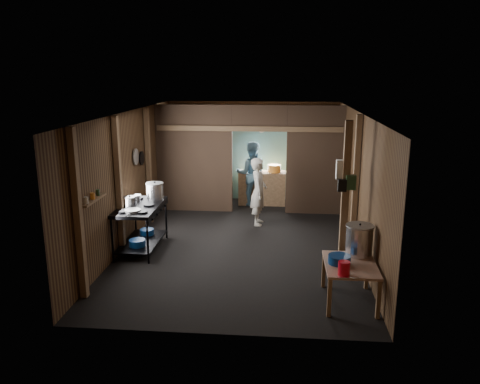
# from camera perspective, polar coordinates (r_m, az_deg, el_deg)

# --- Properties ---
(floor) EXTENTS (4.50, 7.00, 0.00)m
(floor) POSITION_cam_1_polar(r_m,az_deg,el_deg) (9.70, 0.10, -6.02)
(floor) COLOR black
(floor) RESTS_ON ground
(ceiling) EXTENTS (4.50, 7.00, 0.00)m
(ceiling) POSITION_cam_1_polar(r_m,az_deg,el_deg) (9.13, 0.11, 9.47)
(ceiling) COLOR #4E4943
(ceiling) RESTS_ON ground
(wall_back) EXTENTS (4.50, 0.00, 2.60)m
(wall_back) POSITION_cam_1_polar(r_m,az_deg,el_deg) (12.76, 1.47, 4.93)
(wall_back) COLOR brown
(wall_back) RESTS_ON ground
(wall_front) EXTENTS (4.50, 0.00, 2.60)m
(wall_front) POSITION_cam_1_polar(r_m,az_deg,el_deg) (5.99, -2.79, -5.87)
(wall_front) COLOR brown
(wall_front) RESTS_ON ground
(wall_left) EXTENTS (0.00, 7.00, 2.60)m
(wall_left) POSITION_cam_1_polar(r_m,az_deg,el_deg) (9.78, -13.15, 1.71)
(wall_left) COLOR brown
(wall_left) RESTS_ON ground
(wall_right) EXTENTS (0.00, 7.00, 2.60)m
(wall_right) POSITION_cam_1_polar(r_m,az_deg,el_deg) (9.41, 13.89, 1.18)
(wall_right) COLOR brown
(wall_right) RESTS_ON ground
(partition_left) EXTENTS (1.85, 0.10, 2.60)m
(partition_left) POSITION_cam_1_polar(r_m,az_deg,el_deg) (11.65, -5.48, 3.98)
(partition_left) COLOR brown
(partition_left) RESTS_ON floor
(partition_right) EXTENTS (1.35, 0.10, 2.60)m
(partition_right) POSITION_cam_1_polar(r_m,az_deg,el_deg) (11.48, 8.94, 3.72)
(partition_right) COLOR brown
(partition_right) RESTS_ON floor
(partition_header) EXTENTS (1.30, 0.10, 0.60)m
(partition_header) POSITION_cam_1_polar(r_m,az_deg,el_deg) (11.33, 2.35, 8.85)
(partition_header) COLOR brown
(partition_header) RESTS_ON wall_back
(turquoise_panel) EXTENTS (4.40, 0.06, 2.50)m
(turquoise_panel) POSITION_cam_1_polar(r_m,az_deg,el_deg) (12.71, 1.45, 4.67)
(turquoise_panel) COLOR #5D9995
(turquoise_panel) RESTS_ON wall_back
(back_counter) EXTENTS (1.20, 0.50, 0.85)m
(back_counter) POSITION_cam_1_polar(r_m,az_deg,el_deg) (12.38, 2.67, 0.50)
(back_counter) COLOR #986F4D
(back_counter) RESTS_ON floor
(wall_clock) EXTENTS (0.20, 0.03, 0.20)m
(wall_clock) POSITION_cam_1_polar(r_m,az_deg,el_deg) (12.56, 2.60, 7.54)
(wall_clock) COLOR white
(wall_clock) RESTS_ON wall_back
(post_left_a) EXTENTS (0.10, 0.12, 2.60)m
(post_left_a) POSITION_cam_1_polar(r_m,az_deg,el_deg) (7.40, -18.79, -2.67)
(post_left_a) COLOR #986F4D
(post_left_a) RESTS_ON floor
(post_left_b) EXTENTS (0.10, 0.12, 2.60)m
(post_left_b) POSITION_cam_1_polar(r_m,az_deg,el_deg) (9.02, -14.28, 0.60)
(post_left_b) COLOR #986F4D
(post_left_b) RESTS_ON floor
(post_left_c) EXTENTS (0.10, 0.12, 2.60)m
(post_left_c) POSITION_cam_1_polar(r_m,az_deg,el_deg) (10.88, -10.87, 3.07)
(post_left_c) COLOR #986F4D
(post_left_c) RESTS_ON floor
(post_right) EXTENTS (0.10, 0.12, 2.60)m
(post_right) POSITION_cam_1_polar(r_m,az_deg,el_deg) (9.21, 13.64, 0.91)
(post_right) COLOR #986F4D
(post_right) RESTS_ON floor
(post_free) EXTENTS (0.12, 0.12, 2.60)m
(post_free) POSITION_cam_1_polar(r_m,az_deg,el_deg) (8.11, 12.44, -0.81)
(post_free) COLOR #986F4D
(post_free) RESTS_ON floor
(cross_beam) EXTENTS (4.40, 0.12, 0.12)m
(cross_beam) POSITION_cam_1_polar(r_m,az_deg,el_deg) (11.32, 1.05, 7.59)
(cross_beam) COLOR #986F4D
(cross_beam) RESTS_ON wall_left
(pan_lid_big) EXTENTS (0.03, 0.34, 0.34)m
(pan_lid_big) POSITION_cam_1_polar(r_m,az_deg,el_deg) (10.08, -12.35, 4.14)
(pan_lid_big) COLOR gray
(pan_lid_big) RESTS_ON wall_left
(pan_lid_small) EXTENTS (0.03, 0.30, 0.30)m
(pan_lid_small) POSITION_cam_1_polar(r_m,az_deg,el_deg) (10.47, -11.68, 3.99)
(pan_lid_small) COLOR black
(pan_lid_small) RESTS_ON wall_left
(wall_shelf) EXTENTS (0.14, 0.80, 0.03)m
(wall_shelf) POSITION_cam_1_polar(r_m,az_deg,el_deg) (7.81, -17.20, -0.93)
(wall_shelf) COLOR #986F4D
(wall_shelf) RESTS_ON wall_left
(jar_white) EXTENTS (0.07, 0.07, 0.10)m
(jar_white) POSITION_cam_1_polar(r_m,az_deg,el_deg) (7.57, -17.93, -0.94)
(jar_white) COLOR white
(jar_white) RESTS_ON wall_shelf
(jar_yellow) EXTENTS (0.08, 0.08, 0.10)m
(jar_yellow) POSITION_cam_1_polar(r_m,az_deg,el_deg) (7.79, -17.23, -0.47)
(jar_yellow) COLOR orange
(jar_yellow) RESTS_ON wall_shelf
(jar_green) EXTENTS (0.06, 0.06, 0.10)m
(jar_green) POSITION_cam_1_polar(r_m,az_deg,el_deg) (7.99, -16.65, -0.07)
(jar_green) COLOR #254728
(jar_green) RESTS_ON wall_shelf
(bag_white) EXTENTS (0.22, 0.15, 0.32)m
(bag_white) POSITION_cam_1_polar(r_m,az_deg,el_deg) (8.07, 12.20, 2.64)
(bag_white) COLOR white
(bag_white) RESTS_ON post_free
(bag_green) EXTENTS (0.16, 0.12, 0.24)m
(bag_green) POSITION_cam_1_polar(r_m,az_deg,el_deg) (7.99, 13.11, 1.15)
(bag_green) COLOR #254728
(bag_green) RESTS_ON post_free
(bag_black) EXTENTS (0.14, 0.10, 0.20)m
(bag_black) POSITION_cam_1_polar(r_m,az_deg,el_deg) (7.96, 12.11, 0.79)
(bag_black) COLOR black
(bag_black) RESTS_ON post_free
(gas_range) EXTENTS (0.77, 1.50, 0.89)m
(gas_range) POSITION_cam_1_polar(r_m,az_deg,el_deg) (9.38, -11.75, -4.19)
(gas_range) COLOR black
(gas_range) RESTS_ON floor
(prep_table) EXTENTS (0.75, 1.03, 0.61)m
(prep_table) POSITION_cam_1_polar(r_m,az_deg,el_deg) (7.40, 12.94, -10.52)
(prep_table) COLOR tan
(prep_table) RESTS_ON floor
(stove_pot_large) EXTENTS (0.38, 0.38, 0.35)m
(stove_pot_large) POSITION_cam_1_polar(r_m,az_deg,el_deg) (9.62, -10.13, 0.07)
(stove_pot_large) COLOR silver
(stove_pot_large) RESTS_ON gas_range
(stove_pot_med) EXTENTS (0.30, 0.30, 0.21)m
(stove_pot_med) POSITION_cam_1_polar(r_m,az_deg,el_deg) (9.22, -13.04, -1.16)
(stove_pot_med) COLOR silver
(stove_pot_med) RESTS_ON gas_range
(stove_saucepan) EXTENTS (0.22, 0.22, 0.11)m
(stove_saucepan) POSITION_cam_1_polar(r_m,az_deg,el_deg) (9.62, -12.26, -0.66)
(stove_saucepan) COLOR silver
(stove_saucepan) RESTS_ON gas_range
(frying_pan) EXTENTS (0.30, 0.52, 0.07)m
(frying_pan) POSITION_cam_1_polar(r_m,az_deg,el_deg) (8.84, -12.71, -2.20)
(frying_pan) COLOR gray
(frying_pan) RESTS_ON gas_range
(blue_tub_front) EXTENTS (0.31, 0.31, 0.13)m
(blue_tub_front) POSITION_cam_1_polar(r_m,az_deg,el_deg) (9.19, -12.18, -5.96)
(blue_tub_front) COLOR navy
(blue_tub_front) RESTS_ON gas_range
(blue_tub_back) EXTENTS (0.28, 0.28, 0.11)m
(blue_tub_back) POSITION_cam_1_polar(r_m,az_deg,el_deg) (9.79, -11.06, -4.70)
(blue_tub_back) COLOR navy
(blue_tub_back) RESTS_ON gas_range
(stock_pot) EXTENTS (0.55, 0.55, 0.50)m
(stock_pot) POSITION_cam_1_polar(r_m,az_deg,el_deg) (7.56, 14.06, -5.66)
(stock_pot) COLOR silver
(stock_pot) RESTS_ON prep_table
(wash_basin) EXTENTS (0.42, 0.42, 0.12)m
(wash_basin) POSITION_cam_1_polar(r_m,az_deg,el_deg) (7.23, 11.80, -7.89)
(wash_basin) COLOR navy
(wash_basin) RESTS_ON prep_table
(pink_bucket) EXTENTS (0.21, 0.21, 0.20)m
(pink_bucket) POSITION_cam_1_polar(r_m,az_deg,el_deg) (6.84, 12.33, -8.91)
(pink_bucket) COLOR red
(pink_bucket) RESTS_ON prep_table
(knife) EXTENTS (0.30, 0.04, 0.01)m
(knife) POSITION_cam_1_polar(r_m,az_deg,el_deg) (6.79, 12.77, -9.97)
(knife) COLOR silver
(knife) RESTS_ON prep_table
(yellow_tub) EXTENTS (0.34, 0.34, 0.19)m
(yellow_tub) POSITION_cam_1_polar(r_m,az_deg,el_deg) (12.26, 4.11, 2.83)
(yellow_tub) COLOR orange
(yellow_tub) RESTS_ON back_counter
(red_cup) EXTENTS (0.12, 0.12, 0.14)m
(red_cup) POSITION_cam_1_polar(r_m,az_deg,el_deg) (12.29, 0.99, 2.78)
(red_cup) COLOR #D03748
(red_cup) RESTS_ON back_counter
(cook) EXTENTS (0.37, 0.56, 1.52)m
(cook) POSITION_cam_1_polar(r_m,az_deg,el_deg) (10.63, 2.24, 0.07)
(cook) COLOR beige
(cook) RESTS_ON floor
(worker_back) EXTENTS (0.86, 0.71, 1.64)m
(worker_back) POSITION_cam_1_polar(r_m,az_deg,el_deg) (12.20, 1.36, 2.21)
(worker_back) COLOR #558198
(worker_back) RESTS_ON floor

